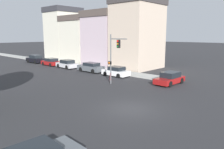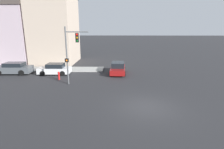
{
  "view_description": "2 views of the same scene",
  "coord_description": "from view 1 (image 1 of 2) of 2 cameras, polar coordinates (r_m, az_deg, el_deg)",
  "views": [
    {
      "loc": [
        -12.93,
        -9.89,
        5.7
      ],
      "look_at": [
        2.92,
        4.67,
        1.74
      ],
      "focal_mm": 35.0,
      "sensor_mm": 36.0,
      "label": 1
    },
    {
      "loc": [
        -11.71,
        2.26,
        5.46
      ],
      "look_at": [
        2.09,
        2.56,
        1.88
      ],
      "focal_mm": 28.0,
      "sensor_mm": 36.0,
      "label": 2
    }
  ],
  "objects": [
    {
      "name": "traffic_signal",
      "position": [
        24.7,
        0.55,
        5.78
      ],
      "size": [
        0.68,
        2.35,
        5.72
      ],
      "rotation": [
        0.0,
        0.0,
        3.24
      ],
      "color": "#515456",
      "rests_on": "ground_plane"
    },
    {
      "name": "sidewalk_strip",
      "position": [
        50.69,
        -17.93,
        3.55
      ],
      "size": [
        2.55,
        60.0,
        0.17
      ],
      "color": "#9E9E99",
      "rests_on": "ground_plane"
    },
    {
      "name": "fire_hydrant",
      "position": [
        27.62,
        -0.36,
        -0.46
      ],
      "size": [
        0.22,
        0.22,
        0.92
      ],
      "color": "red",
      "rests_on": "ground_plane"
    },
    {
      "name": "parked_car_4",
      "position": [
        47.29,
        -19.39,
        3.82
      ],
      "size": [
        2.03,
        4.41,
        1.6
      ],
      "rotation": [
        0.0,
        0.0,
        1.6
      ],
      "color": "black",
      "rests_on": "ground_plane"
    },
    {
      "name": "parked_car_0",
      "position": [
        30.21,
        1.04,
        0.77
      ],
      "size": [
        1.92,
        3.9,
        1.35
      ],
      "rotation": [
        0.0,
        0.0,
        1.59
      ],
      "color": "silver",
      "rests_on": "ground_plane"
    },
    {
      "name": "parked_car_3",
      "position": [
        42.28,
        -15.63,
        3.16
      ],
      "size": [
        2.0,
        4.03,
        1.36
      ],
      "rotation": [
        0.0,
        0.0,
        1.57
      ],
      "color": "maroon",
      "rests_on": "ground_plane"
    },
    {
      "name": "crossing_car_0",
      "position": [
        26.26,
        14.85,
        -0.99
      ],
      "size": [
        4.24,
        2.03,
        1.42
      ],
      "rotation": [
        0.0,
        0.0,
        3.1
      ],
      "color": "maroon",
      "rests_on": "ground_plane"
    },
    {
      "name": "parked_car_2",
      "position": [
        38.3,
        -11.68,
        2.67
      ],
      "size": [
        2.09,
        4.19,
        1.44
      ],
      "rotation": [
        0.0,
        0.0,
        1.54
      ],
      "color": "#B7B7BC",
      "rests_on": "ground_plane"
    },
    {
      "name": "rowhouse_backdrop",
      "position": [
        43.43,
        -3.97,
        10.04
      ],
      "size": [
        8.26,
        26.56,
        11.78
      ],
      "color": "#BCA893",
      "rests_on": "ground_plane"
    },
    {
      "name": "ground_plane",
      "position": [
        17.25,
        4.93,
        -8.91
      ],
      "size": [
        300.0,
        300.0,
        0.0
      ],
      "primitive_type": "plane",
      "color": "#28282B"
    },
    {
      "name": "parked_car_1",
      "position": [
        33.83,
        -5.54,
        1.87
      ],
      "size": [
        1.99,
        4.43,
        1.45
      ],
      "rotation": [
        0.0,
        0.0,
        1.6
      ],
      "color": "#4C5156",
      "rests_on": "ground_plane"
    }
  ]
}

